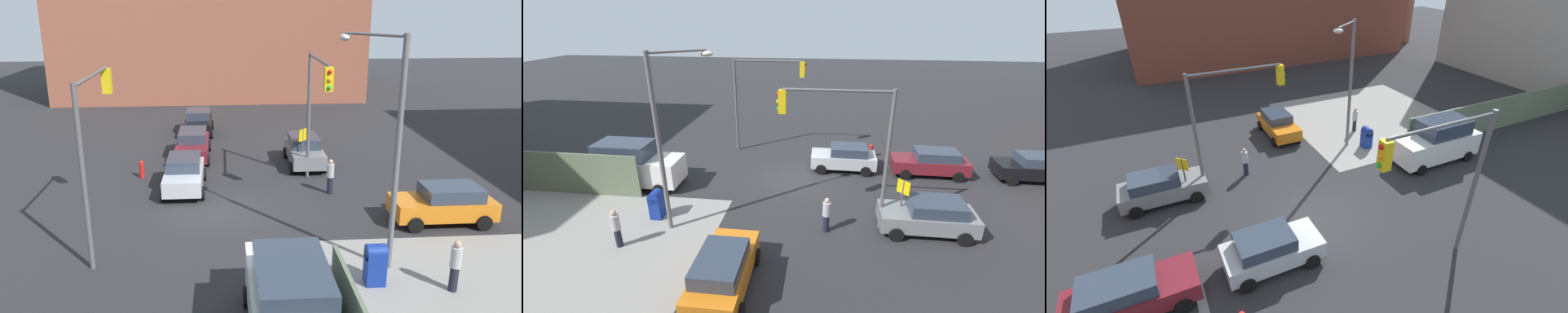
{
  "view_description": "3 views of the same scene",
  "coord_description": "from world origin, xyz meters",
  "views": [
    {
      "loc": [
        20.68,
        0.18,
        8.96
      ],
      "look_at": [
        0.27,
        1.69,
        2.65
      ],
      "focal_mm": 35.0,
      "sensor_mm": 36.0,
      "label": 1
    },
    {
      "loc": [
        -1.74,
        18.87,
        9.33
      ],
      "look_at": [
        0.37,
        1.61,
        2.13
      ],
      "focal_mm": 24.0,
      "sensor_mm": 36.0,
      "label": 2
    },
    {
      "loc": [
        -6.22,
        -11.73,
        11.13
      ],
      "look_at": [
        0.87,
        2.96,
        1.65
      ],
      "focal_mm": 24.0,
      "sensor_mm": 36.0,
      "label": 3
    }
  ],
  "objects": [
    {
      "name": "mailbox_blue",
      "position": [
        6.2,
        5.0,
        0.76
      ],
      "size": [
        0.56,
        0.64,
        1.43
      ],
      "color": "navy",
      "rests_on": "ground"
    },
    {
      "name": "building_brick_west",
      "position": [
        -32.0,
        -0.94,
        8.55
      ],
      "size": [
        16.0,
        28.0,
        17.11
      ],
      "color": "#93513D",
      "rests_on": "ground"
    },
    {
      "name": "traffic_signal_se_corner",
      "position": [
        2.63,
        -4.5,
        4.6
      ],
      "size": [
        4.96,
        0.36,
        6.5
      ],
      "color": "#59595B",
      "rests_on": "ground"
    },
    {
      "name": "van_white_delivery",
      "position": [
        9.11,
        1.8,
        1.28
      ],
      "size": [
        5.4,
        2.32,
        2.62
      ],
      "color": "white",
      "rests_on": "ground"
    },
    {
      "name": "hatchback_orange",
      "position": [
        1.63,
        9.27,
        0.84
      ],
      "size": [
        2.02,
        4.18,
        1.62
      ],
      "color": "orange",
      "rests_on": "ground"
    },
    {
      "name": "sedan_maroon",
      "position": [
        -8.3,
        -1.7,
        0.84
      ],
      "size": [
        4.47,
        2.02,
        1.62
      ],
      "color": "maroon",
      "rests_on": "ground"
    },
    {
      "name": "pedestrian_waiting",
      "position": [
        -2.0,
        5.2,
        0.9
      ],
      "size": [
        0.36,
        0.36,
        1.73
      ],
      "rotation": [
        0.0,
        0.0,
        5.5
      ],
      "color": "#B2B2B7",
      "rests_on": "ground"
    },
    {
      "name": "ground_plane",
      "position": [
        0.0,
        0.0,
        0.0
      ],
      "size": [
        120.0,
        120.0,
        0.0
      ],
      "primitive_type": "plane",
      "color": "#28282B"
    },
    {
      "name": "traffic_signal_nw_corner",
      "position": [
        -2.64,
        4.5,
        4.6
      ],
      "size": [
        4.95,
        0.36,
        6.5
      ],
      "color": "#59595B",
      "rests_on": "ground"
    },
    {
      "name": "hatchback_black",
      "position": [
        -14.14,
        -1.62,
        0.84
      ],
      "size": [
        4.02,
        2.02,
        1.62
      ],
      "color": "black",
      "rests_on": "ground"
    },
    {
      "name": "hatchback_gray",
      "position": [
        -6.6,
        4.66,
        0.84
      ],
      "size": [
        4.23,
        2.02,
        1.62
      ],
      "color": "slate",
      "rests_on": "ground"
    },
    {
      "name": "warning_sign_two_way",
      "position": [
        -5.4,
        4.36,
        1.64
      ],
      "size": [
        0.48,
        0.48,
        2.4
      ],
      "color": "#4C4C4C",
      "rests_on": "ground"
    },
    {
      "name": "fire_hydrant",
      "position": [
        -5.0,
        -4.2,
        0.49
      ],
      "size": [
        0.26,
        0.26,
        0.94
      ],
      "color": "red",
      "rests_on": "ground"
    },
    {
      "name": "coupe_silver",
      "position": [
        -3.07,
        -1.83,
        0.84
      ],
      "size": [
        4.01,
        2.02,
        1.62
      ],
      "color": "#B7BABF",
      "rests_on": "ground"
    },
    {
      "name": "street_lamp_corner",
      "position": [
        4.91,
        5.57,
        4.7
      ],
      "size": [
        2.28,
        1.75,
        8.0
      ],
      "color": "slate",
      "rests_on": "ground"
    },
    {
      "name": "pedestrian_crossing",
      "position": [
        6.8,
        7.4,
        0.92
      ],
      "size": [
        0.36,
        0.36,
        1.77
      ],
      "rotation": [
        0.0,
        0.0,
        4.46
      ],
      "color": "#B2B2B7",
      "rests_on": "ground"
    }
  ]
}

